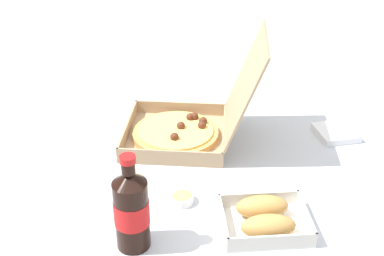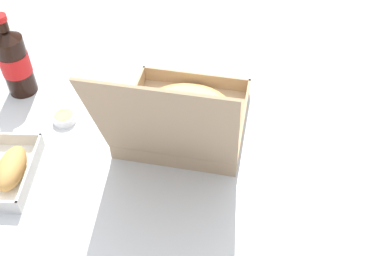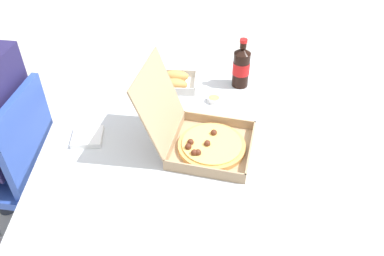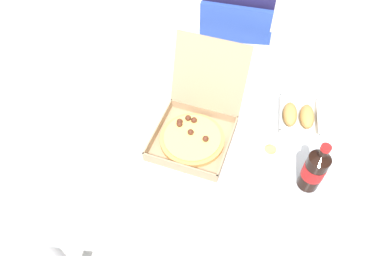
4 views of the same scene
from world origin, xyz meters
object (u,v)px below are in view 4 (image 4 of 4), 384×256
paper_menu (126,60)px  cola_bottle (314,169)px  pizza_box_open (195,127)px  bread_side_box (298,116)px  diner_person (239,13)px  dipping_sauce_cup (270,151)px  napkin_pile (214,61)px  chair (234,49)px

paper_menu → cola_bottle: bearing=-53.1°
paper_menu → pizza_box_open: bearing=-64.1°
paper_menu → bread_side_box: bearing=-37.1°
diner_person → dipping_sauce_cup: bearing=-82.1°
pizza_box_open → napkin_pile: (0.05, 0.43, -0.04)m
paper_menu → dipping_sauce_cup: size_ratio=3.75×
pizza_box_open → paper_menu: pizza_box_open is taller
cola_bottle → paper_menu: bearing=143.6°
dipping_sauce_cup → pizza_box_open: bearing=169.4°
diner_person → bread_side_box: bearing=-72.4°
chair → dipping_sauce_cup: size_ratio=14.82×
diner_person → napkin_pile: (-0.11, -0.45, 0.03)m
paper_menu → napkin_pile: bearing=-13.1°
chair → pizza_box_open: 0.88m
chair → napkin_pile: 0.47m
chair → dipping_sauce_cup: chair is taller
cola_bottle → napkin_pile: cola_bottle is taller
chair → diner_person: (0.01, 0.06, 0.21)m
chair → napkin_pile: (-0.10, -0.40, 0.24)m
diner_person → pizza_box_open: bearing=-100.1°
chair → dipping_sauce_cup: bearing=-81.1°
paper_menu → napkin_pile: 0.42m
diner_person → bread_side_box: (0.24, -0.77, 0.05)m
bread_side_box → paper_menu: (-0.77, 0.29, -0.02)m
chair → paper_menu: 0.71m
diner_person → dipping_sauce_cup: diner_person is taller
cola_bottle → napkin_pile: (-0.37, 0.60, -0.08)m
chair → bread_side_box: chair is taller
pizza_box_open → bread_side_box: 0.42m
bread_side_box → napkin_pile: bread_side_box is taller
diner_person → cola_bottle: size_ratio=5.14×
cola_bottle → napkin_pile: bearing=121.2°
dipping_sauce_cup → cola_bottle: bearing=-43.7°
chair → paper_menu: chair is taller
chair → diner_person: bearing=81.9°
chair → dipping_sauce_cup: (0.14, -0.88, 0.24)m
pizza_box_open → napkin_pile: bearing=83.8°
bread_side_box → cola_bottle: 0.30m
diner_person → dipping_sauce_cup: 0.94m
chair → bread_side_box: bearing=-70.4°
pizza_box_open → bread_side_box: pizza_box_open is taller
paper_menu → dipping_sauce_cup: bearing=-51.5°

